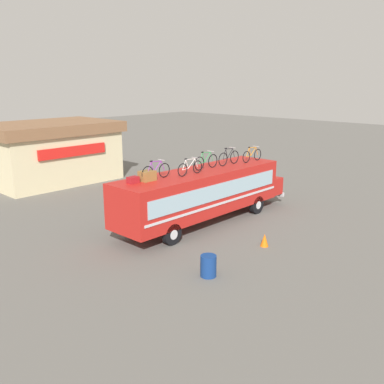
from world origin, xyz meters
name	(u,v)px	position (x,y,z in m)	size (l,w,h in m)	color
ground_plane	(200,223)	(0.00, 0.00, 0.00)	(120.00, 120.00, 0.00)	#605E59
bus	(203,191)	(0.23, 0.00, 1.69)	(11.41, 2.62, 2.83)	red
luggage_bag_1	(133,180)	(-4.12, 0.37, 2.97)	(0.50, 0.36, 0.29)	maroon
luggage_bag_2	(147,176)	(-3.36, 0.26, 3.06)	(0.70, 0.56, 0.46)	olive
rooftop_bicycle_1	(156,171)	(-2.87, 0.21, 3.21)	(1.75, 0.44, 0.93)	black
rooftop_bicycle_2	(190,168)	(-1.07, -0.29, 3.19)	(1.71, 0.44, 0.86)	black
rooftop_bicycle_3	(206,162)	(0.55, 0.11, 3.22)	(1.78, 0.44, 0.95)	black
rooftop_bicycle_4	(229,158)	(2.26, -0.03, 3.23)	(1.73, 0.44, 0.97)	black
rooftop_bicycle_5	(252,155)	(3.97, -0.36, 3.20)	(1.76, 0.44, 0.88)	black
roadside_building	(51,151)	(-0.24, 14.77, 2.23)	(9.32, 6.50, 4.36)	beige
trash_bin	(208,266)	(-4.53, -4.55, 0.42)	(0.62, 0.62, 0.85)	navy
traffic_cone	(264,240)	(-0.43, -4.35, 0.30)	(0.38, 0.38, 0.60)	orange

